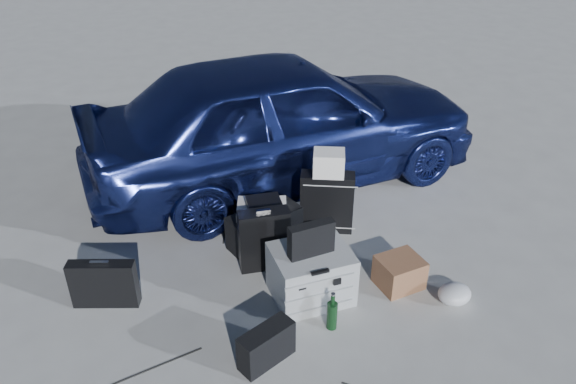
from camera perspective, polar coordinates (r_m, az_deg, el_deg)
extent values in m
plane|color=#ABACA7|center=(4.48, -0.43, -12.22)|extent=(60.00, 60.00, 0.00)
imported|color=navy|center=(5.91, -0.48, 7.42)|extent=(4.40, 2.46, 1.41)
cube|color=#A8ABAE|center=(4.50, 2.35, -8.33)|extent=(0.66, 0.57, 0.44)
cube|color=black|center=(4.27, 2.38, -4.83)|extent=(0.37, 0.16, 0.27)
cube|color=black|center=(4.66, -18.20, -8.87)|extent=(0.53, 0.22, 0.40)
cube|color=black|center=(4.77, -2.44, -4.85)|extent=(0.43, 0.16, 0.56)
cube|color=black|center=(5.24, 3.96, -1.02)|extent=(0.52, 0.32, 0.59)
cube|color=white|center=(5.05, 4.17, 2.95)|extent=(0.33, 0.29, 0.22)
cube|color=black|center=(5.11, -2.41, -3.66)|extent=(0.72, 0.54, 0.33)
cube|color=white|center=(5.00, -2.68, -1.72)|extent=(0.49, 0.41, 0.08)
cube|color=black|center=(4.95, -2.50, -1.08)|extent=(0.30, 0.22, 0.06)
cube|color=brown|center=(4.75, 11.25, -8.01)|extent=(0.41, 0.37, 0.26)
ellipsoid|color=silver|center=(4.73, 16.56, -9.90)|extent=(0.33, 0.30, 0.15)
cube|color=black|center=(4.05, -2.20, -15.34)|extent=(0.44, 0.34, 0.29)
cylinder|color=black|center=(4.28, 4.51, -11.99)|extent=(0.09, 0.09, 0.32)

